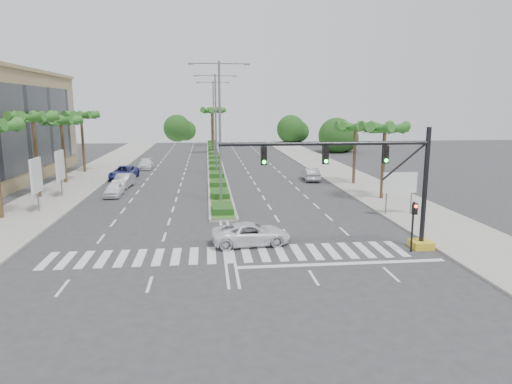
# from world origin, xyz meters

# --- Properties ---
(ground) EXTENTS (160.00, 160.00, 0.00)m
(ground) POSITION_xyz_m (0.00, 0.00, 0.00)
(ground) COLOR #333335
(ground) RESTS_ON ground
(footpath_right) EXTENTS (6.00, 120.00, 0.15)m
(footpath_right) POSITION_xyz_m (15.20, 20.00, 0.07)
(footpath_right) COLOR gray
(footpath_right) RESTS_ON ground
(footpath_left) EXTENTS (6.00, 120.00, 0.15)m
(footpath_left) POSITION_xyz_m (-15.20, 20.00, 0.07)
(footpath_left) COLOR gray
(footpath_left) RESTS_ON ground
(median) EXTENTS (2.20, 75.00, 0.20)m
(median) POSITION_xyz_m (0.00, 45.00, 0.10)
(median) COLOR gray
(median) RESTS_ON ground
(median_grass) EXTENTS (1.80, 75.00, 0.04)m
(median_grass) POSITION_xyz_m (0.00, 45.00, 0.22)
(median_grass) COLOR #28571E
(median_grass) RESTS_ON median
(signal_gantry) EXTENTS (12.60, 1.20, 7.20)m
(signal_gantry) POSITION_xyz_m (9.27, -0.00, 3.46)
(signal_gantry) COLOR gold
(signal_gantry) RESTS_ON ground
(pedestrian_signal) EXTENTS (0.28, 0.36, 3.00)m
(pedestrian_signal) POSITION_xyz_m (10.60, -0.68, 2.04)
(pedestrian_signal) COLOR black
(pedestrian_signal) RESTS_ON ground
(direction_sign) EXTENTS (2.70, 0.11, 3.40)m
(direction_sign) POSITION_xyz_m (13.50, 7.99, 2.45)
(direction_sign) COLOR slate
(direction_sign) RESTS_ON ground
(billboard_near) EXTENTS (0.18, 2.10, 4.35)m
(billboard_near) POSITION_xyz_m (-14.50, 12.00, 2.96)
(billboard_near) COLOR slate
(billboard_near) RESTS_ON ground
(billboard_far) EXTENTS (0.18, 2.10, 4.35)m
(billboard_far) POSITION_xyz_m (-14.50, 18.00, 2.96)
(billboard_far) COLOR slate
(billboard_far) RESTS_ON ground
(palm_left_mid) EXTENTS (4.57, 4.68, 7.95)m
(palm_left_mid) POSITION_xyz_m (-16.50, 18.00, 7.08)
(palm_left_mid) COLOR brown
(palm_left_mid) RESTS_ON ground
(palm_left_far) EXTENTS (4.57, 4.68, 7.35)m
(palm_left_far) POSITION_xyz_m (-16.50, 26.00, 6.50)
(palm_left_far) COLOR brown
(palm_left_far) RESTS_ON ground
(palm_left_end) EXTENTS (4.57, 4.68, 7.75)m
(palm_left_end) POSITION_xyz_m (-16.50, 34.00, 6.88)
(palm_left_end) COLOR brown
(palm_left_end) RESTS_ON ground
(palm_right_near) EXTENTS (4.57, 4.68, 7.05)m
(palm_right_near) POSITION_xyz_m (14.50, 14.00, 6.20)
(palm_right_near) COLOR brown
(palm_right_near) RESTS_ON ground
(palm_right_far) EXTENTS (4.57, 4.68, 6.75)m
(palm_right_far) POSITION_xyz_m (14.50, 22.00, 5.91)
(palm_right_far) COLOR brown
(palm_right_far) RESTS_ON ground
(palm_median_a) EXTENTS (4.57, 4.68, 8.05)m
(palm_median_a) POSITION_xyz_m (0.00, 55.00, 7.17)
(palm_median_a) COLOR brown
(palm_median_a) RESTS_ON ground
(palm_median_b) EXTENTS (4.57, 4.68, 8.05)m
(palm_median_b) POSITION_xyz_m (0.00, 70.00, 7.17)
(palm_median_b) COLOR brown
(palm_median_b) RESTS_ON ground
(streetlight_near) EXTENTS (5.10, 0.25, 12.00)m
(streetlight_near) POSITION_xyz_m (0.00, 14.00, 6.81)
(streetlight_near) COLOR slate
(streetlight_near) RESTS_ON ground
(streetlight_mid) EXTENTS (5.10, 0.25, 12.00)m
(streetlight_mid) POSITION_xyz_m (0.00, 30.00, 6.81)
(streetlight_mid) COLOR slate
(streetlight_mid) RESTS_ON ground
(streetlight_far) EXTENTS (5.10, 0.25, 12.00)m
(streetlight_far) POSITION_xyz_m (0.00, 46.00, 6.81)
(streetlight_far) COLOR slate
(streetlight_far) RESTS_ON ground
(car_parked_a) EXTENTS (1.52, 3.76, 1.28)m
(car_parked_a) POSITION_xyz_m (-9.86, 18.17, 0.64)
(car_parked_a) COLOR white
(car_parked_a) RESTS_ON ground
(car_parked_b) EXTENTS (1.97, 4.37, 1.39)m
(car_parked_b) POSITION_xyz_m (-9.79, 22.86, 0.70)
(car_parked_b) COLOR #A7A7AC
(car_parked_b) RESTS_ON ground
(car_parked_c) EXTENTS (2.97, 5.63, 1.51)m
(car_parked_c) POSITION_xyz_m (-10.70, 28.38, 0.75)
(car_parked_c) COLOR navy
(car_parked_c) RESTS_ON ground
(car_parked_d) EXTENTS (1.89, 4.42, 1.27)m
(car_parked_d) POSITION_xyz_m (-9.33, 36.89, 0.63)
(car_parked_d) COLOR white
(car_parked_d) RESTS_ON ground
(car_crossing) EXTENTS (5.03, 2.67, 1.35)m
(car_crossing) POSITION_xyz_m (1.45, 1.82, 0.67)
(car_crossing) COLOR white
(car_crossing) RESTS_ON ground
(car_right) EXTENTS (1.70, 4.43, 1.44)m
(car_right) POSITION_xyz_m (10.52, 25.17, 0.72)
(car_right) COLOR #B5B4B9
(car_right) RESTS_ON ground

